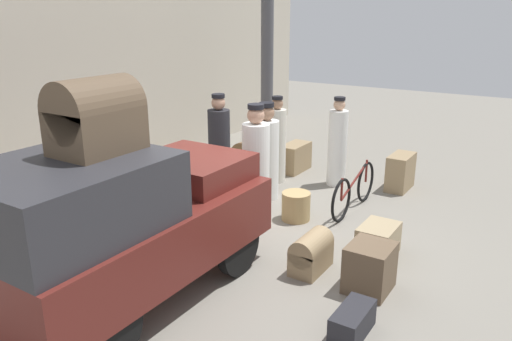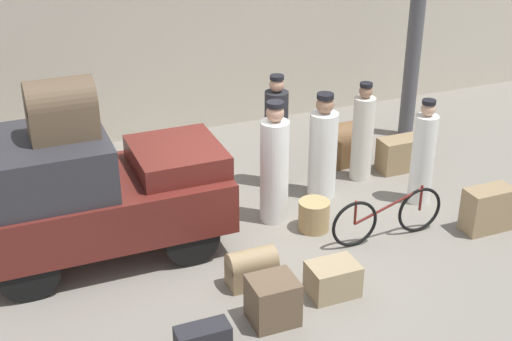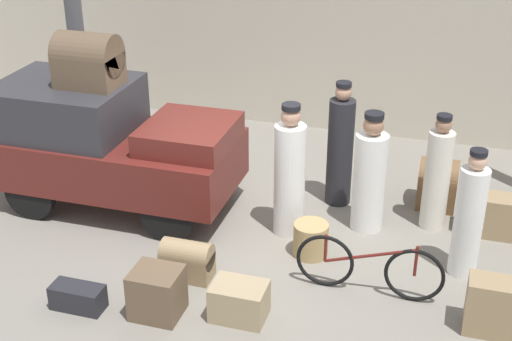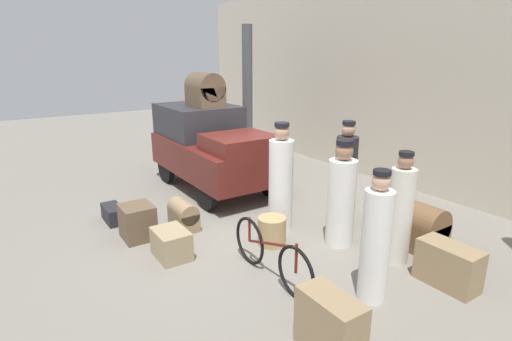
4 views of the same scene
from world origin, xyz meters
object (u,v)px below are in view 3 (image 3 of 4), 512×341
object	(u,v)px
porter_lifting_near_truck	(469,218)
conductor_in_dark_uniform	(437,177)
trunk_wicker_pale	(239,301)
suitcase_small_leather	(78,297)
porter_carrying_trunk	(340,149)
porter_with_bicycle	(289,176)
suitcase_black_upright	(493,215)
truck	(109,142)
suitcase_tan_flat	(157,293)
trunk_umber_medium	(499,308)
wicker_basket	(311,239)
trunk_barrel_dark	(438,183)
trunk_on_truck_roof	(88,61)
bicycle	(369,267)
porter_standing_middle	(370,177)
trunk_large_brown	(187,259)

from	to	relation	value
porter_lifting_near_truck	conductor_in_dark_uniform	bearing A→B (deg)	113.14
trunk_wicker_pale	suitcase_small_leather	world-z (taller)	trunk_wicker_pale
porter_carrying_trunk	trunk_wicker_pale	world-z (taller)	porter_carrying_trunk
porter_with_bicycle	suitcase_black_upright	distance (m)	2.70
truck	suitcase_tan_flat	xyz separation A→B (m)	(1.63, -2.15, -0.66)
truck	suitcase_tan_flat	bearing A→B (deg)	-52.86
trunk_wicker_pale	suitcase_tan_flat	size ratio (longest dim) A/B	1.08
trunk_umber_medium	trunk_wicker_pale	bearing A→B (deg)	-168.60
wicker_basket	trunk_barrel_dark	size ratio (longest dim) A/B	0.62
wicker_basket	suitcase_small_leather	xyz separation A→B (m)	(-2.21, -1.81, -0.07)
trunk_on_truck_roof	porter_lifting_near_truck	bearing A→B (deg)	-4.13
wicker_basket	bicycle	bearing A→B (deg)	-36.61
suitcase_small_leather	trunk_barrel_dark	size ratio (longest dim) A/B	0.85
porter_standing_middle	trunk_umber_medium	xyz separation A→B (m)	(1.65, -1.78, -0.42)
suitcase_tan_flat	trunk_on_truck_roof	distance (m)	3.33
truck	porter_carrying_trunk	xyz separation A→B (m)	(3.02, 0.95, -0.12)
suitcase_black_upright	trunk_umber_medium	world-z (taller)	trunk_umber_medium
trunk_wicker_pale	suitcase_small_leather	bearing A→B (deg)	-168.27
porter_standing_middle	truck	bearing A→B (deg)	-174.09
conductor_in_dark_uniform	trunk_large_brown	bearing A→B (deg)	-142.59
suitcase_black_upright	trunk_on_truck_roof	distance (m)	5.62
porter_carrying_trunk	trunk_large_brown	xyz separation A→B (m)	(-1.34, -2.35, -0.58)
porter_with_bicycle	porter_carrying_trunk	xyz separation A→B (m)	(0.46, 1.00, 0.01)
truck	trunk_barrel_dark	distance (m)	4.58
porter_carrying_trunk	trunk_large_brown	world-z (taller)	porter_carrying_trunk
bicycle	suitcase_black_upright	bearing A→B (deg)	52.86
truck	porter_with_bicycle	distance (m)	2.56
porter_standing_middle	suitcase_small_leather	bearing A→B (deg)	-135.99
porter_with_bicycle	trunk_large_brown	xyz separation A→B (m)	(-0.88, -1.35, -0.58)
trunk_wicker_pale	suitcase_small_leather	distance (m)	1.79
porter_carrying_trunk	trunk_umber_medium	distance (m)	3.23
porter_with_bicycle	trunk_wicker_pale	distance (m)	2.00
trunk_large_brown	trunk_on_truck_roof	xyz separation A→B (m)	(-1.86, 1.40, 1.83)
wicker_basket	suitcase_small_leather	size ratio (longest dim) A/B	0.73
wicker_basket	trunk_large_brown	xyz separation A→B (m)	(-1.28, -0.89, 0.02)
truck	trunk_on_truck_roof	distance (m)	1.14
bicycle	trunk_umber_medium	world-z (taller)	bicycle
trunk_on_truck_roof	suitcase_black_upright	bearing A→B (deg)	7.18
truck	trunk_on_truck_roof	bearing A→B (deg)	-180.00
suitcase_tan_flat	trunk_on_truck_roof	bearing A→B (deg)	130.08
porter_carrying_trunk	suitcase_tan_flat	bearing A→B (deg)	-114.06
truck	bicycle	distance (m)	3.97
bicycle	trunk_large_brown	distance (m)	2.11
porter_with_bicycle	porter_carrying_trunk	world-z (taller)	porter_with_bicycle
suitcase_black_upright	trunk_wicker_pale	bearing A→B (deg)	-134.89
suitcase_tan_flat	trunk_on_truck_roof	xyz separation A→B (m)	(-1.81, 2.15, 1.79)
truck	porter_carrying_trunk	bearing A→B (deg)	17.52
porter_carrying_trunk	trunk_umber_medium	world-z (taller)	porter_carrying_trunk
porter_lifting_near_truck	suitcase_small_leather	bearing A→B (deg)	-154.12
porter_lifting_near_truck	suitcase_small_leather	distance (m)	4.52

